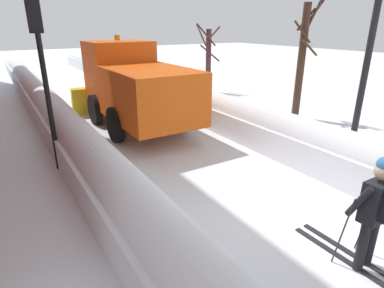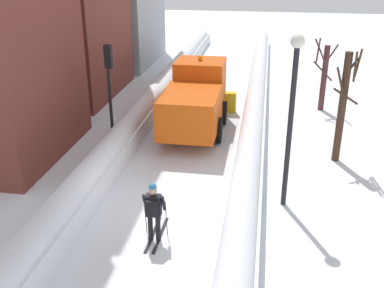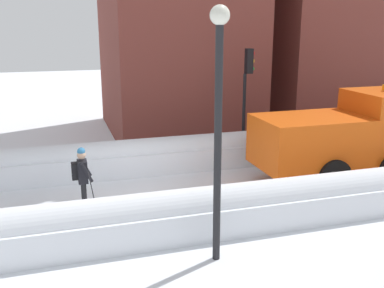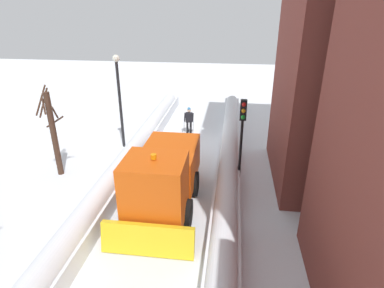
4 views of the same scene
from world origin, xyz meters
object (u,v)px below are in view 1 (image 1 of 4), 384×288
Objects in this scene: skier at (375,210)px; street_lamp at (374,27)px; plow_truck at (134,86)px; bare_tree_near at (302,59)px; traffic_light_pole at (40,49)px; bare_tree_mid at (208,59)px.

street_lamp is (3.61, 2.61, 2.40)m from skier.
plow_truck reaches higher than skier.
skier is 8.58m from bare_tree_near.
plow_truck is 1.43× the size of traffic_light_pole.
bare_tree_mid reaches higher than plow_truck.
bare_tree_mid is at bearing 65.52° from skier.
skier is at bearing -132.02° from bare_tree_near.
skier is 5.06m from street_lamp.
skier is at bearing -114.48° from bare_tree_mid.
street_lamp is at bearing -119.27° from bare_tree_near.
bare_tree_mid is at bearing 34.31° from plow_truck.
street_lamp is (6.85, -3.68, 0.46)m from traffic_light_pole.
plow_truck is 7.05m from bare_tree_mid.
plow_truck is 3.31× the size of skier.
street_lamp is 4.40m from bare_tree_near.
street_lamp is 1.22× the size of bare_tree_near.
skier is 0.33× the size of street_lamp.
bare_tree_mid is at bearing 90.22° from bare_tree_near.
skier is at bearing -144.17° from street_lamp.
skier is 0.43× the size of traffic_light_pole.
bare_tree_mid is (8.90, 6.15, -1.17)m from traffic_light_pole.
bare_tree_mid is (5.66, 12.44, 0.77)m from skier.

